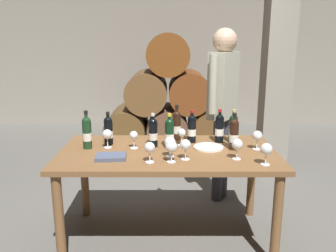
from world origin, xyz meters
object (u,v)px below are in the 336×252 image
Objects in this scene: wine_glass_6 at (107,135)px; sommelier_presenting at (223,99)px; wine_bottle_6 at (192,128)px; wine_bottle_0 at (108,130)px; wine_bottle_3 at (234,134)px; wine_glass_3 at (237,145)px; wine_glass_0 at (170,143)px; wine_glass_5 at (150,148)px; wine_glass_9 at (257,136)px; wine_glass_4 at (266,150)px; wine_bottle_2 at (219,128)px; wine_glass_1 at (171,147)px; serving_plate at (208,147)px; dining_table at (168,162)px; wine_glass_7 at (185,145)px; wine_bottle_8 at (233,128)px; wine_bottle_7 at (177,125)px; wine_bottle_1 at (169,133)px; wine_bottle_4 at (153,132)px; wine_bottle_5 at (87,132)px; wine_glass_8 at (134,136)px; wine_glass_2 at (182,133)px; tasting_notebook at (111,157)px.

sommelier_presenting is (1.02, 0.67, 0.18)m from wine_glass_6.
wine_bottle_0 is at bearing -174.63° from wine_bottle_6.
wine_bottle_3 is 1.89× the size of wine_glass_3.
wine_glass_0 reaches higher than wine_glass_5.
wine_bottle_3 reaches higher than wine_glass_9.
wine_glass_4 is at bearing -93.95° from wine_glass_9.
sommelier_presenting reaches higher than wine_glass_3.
wine_glass_1 is (-0.41, -0.50, -0.01)m from wine_bottle_2.
wine_glass_1 is at bearing 1.17° from wine_glass_5.
wine_glass_9 is at bearing -5.19° from serving_plate.
wine_glass_4 is at bearing -65.90° from wine_bottle_3.
dining_table is at bearing -177.42° from wine_glass_9.
wine_bottle_0 is 1.81× the size of wine_glass_7.
wine_bottle_2 is 0.12m from wine_bottle_8.
wine_glass_3 is at bearing -56.79° from serving_plate.
wine_glass_0 is (-0.06, -0.45, -0.02)m from wine_bottle_7.
dining_table is 5.98× the size of wine_bottle_1.
wine_bottle_4 is 0.16× the size of sommelier_presenting.
wine_bottle_5 is 2.16× the size of wine_glass_8.
wine_bottle_5 is (-1.08, -0.17, 0.01)m from wine_bottle_2.
wine_glass_2 is (0.04, -0.15, -0.03)m from wine_bottle_7.
wine_glass_2 is 0.91× the size of wine_glass_4.
dining_table is 0.99× the size of sommelier_presenting.
wine_bottle_4 reaches higher than wine_glass_1.
wine_bottle_5 is 0.61m from wine_glass_5.
wine_bottle_7 is 0.56m from wine_glass_1.
sommelier_presenting is at bearing 103.46° from wine_glass_9.
wine_bottle_2 reaches higher than wine_bottle_4.
wine_bottle_1 is at bearing 92.07° from wine_glass_1.
wine_bottle_2 is at bearing 142.68° from wine_glass_9.
wine_bottle_0 is 1.15× the size of serving_plate.
wine_bottle_1 is 1.87× the size of wine_glass_7.
wine_bottle_7 reaches higher than wine_glass_0.
serving_plate is (0.45, -0.04, -0.11)m from wine_bottle_4.
tasting_notebook is at bearing 177.96° from wine_glass_7.
wine_glass_9 reaches higher than tasting_notebook.
wine_bottle_7 is 2.18× the size of wine_glass_2.
wine_bottle_8 reaches higher than tasting_notebook.
sommelier_presenting is (0.66, 1.02, 0.18)m from wine_glass_5.
dining_table is at bearing -12.68° from wine_glass_8.
wine_bottle_2 is 0.34m from wine_glass_9.
wine_bottle_6 is 0.89× the size of wine_bottle_7.
wine_bottle_2 is 1.89× the size of wine_glass_5.
serving_plate is (0.25, -0.22, -0.13)m from wine_bottle_7.
sommelier_presenting is (0.10, 0.51, 0.16)m from wine_bottle_2.
wine_glass_0 is 0.69m from wine_glass_4.
wine_bottle_2 is 0.73m from wine_glass_8.
wine_bottle_0 is 1.02m from wine_bottle_3.
wine_bottle_5 is at bearing -174.07° from wine_glass_2.
wine_bottle_8 is at bearing -7.78° from wine_bottle_7.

